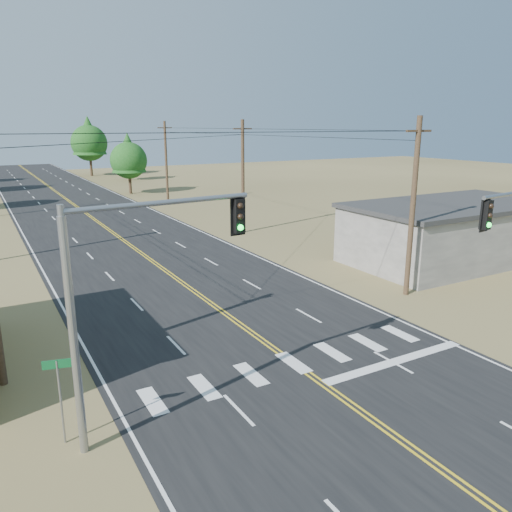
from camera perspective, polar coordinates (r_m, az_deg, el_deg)
ground at (r=16.10m, az=21.67°, el=-22.60°), size 220.00×220.00×0.00m
road at (r=40.14m, az=-13.43°, el=0.64°), size 15.00×200.00×0.02m
building_right at (r=38.55m, az=21.50°, el=2.48°), size 15.00×8.00×4.00m
utility_pole_right_near at (r=29.08m, az=17.48°, el=5.39°), size 1.80×0.30×10.00m
utility_pole_right_mid at (r=45.03m, az=-1.52°, el=9.14°), size 1.80×0.30×10.00m
utility_pole_right_far at (r=63.32m, az=-10.22°, el=10.53°), size 1.80×0.30×10.00m
signal_mast_left at (r=15.15m, az=-14.37°, el=-2.85°), size 5.99×0.80×7.48m
street_sign at (r=16.53m, az=-21.55°, el=-13.85°), size 0.81×0.23×2.80m
tree_right_near at (r=73.69m, az=-14.38°, el=10.95°), size 5.12×5.12×8.54m
tree_right_mid at (r=92.57m, az=-14.40°, el=11.11°), size 4.31×4.31×7.18m
tree_right_far at (r=102.70m, az=-18.57°, el=12.54°), size 6.77×6.77×11.29m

